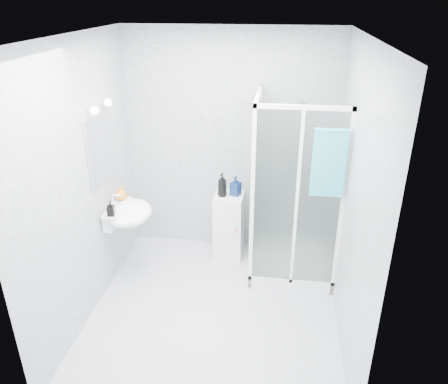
# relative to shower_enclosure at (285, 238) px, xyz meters

# --- Properties ---
(room) EXTENTS (2.40, 2.60, 2.60)m
(room) POSITION_rel_shower_enclosure_xyz_m (-0.67, -0.77, 0.85)
(room) COLOR silver
(room) RESTS_ON ground
(shower_enclosure) EXTENTS (0.90, 0.95, 2.00)m
(shower_enclosure) POSITION_rel_shower_enclosure_xyz_m (0.00, 0.00, 0.00)
(shower_enclosure) COLOR white
(shower_enclosure) RESTS_ON ground
(wall_basin) EXTENTS (0.46, 0.56, 0.35)m
(wall_basin) POSITION_rel_shower_enclosure_xyz_m (-1.66, -0.32, 0.35)
(wall_basin) COLOR white
(wall_basin) RESTS_ON ground
(mirror) EXTENTS (0.02, 0.60, 0.70)m
(mirror) POSITION_rel_shower_enclosure_xyz_m (-1.85, -0.32, 1.05)
(mirror) COLOR white
(mirror) RESTS_ON room
(vanity_lights) EXTENTS (0.10, 0.40, 0.08)m
(vanity_lights) POSITION_rel_shower_enclosure_xyz_m (-1.80, -0.32, 1.47)
(vanity_lights) COLOR silver
(vanity_lights) RESTS_ON room
(wall_hooks) EXTENTS (0.23, 0.06, 0.03)m
(wall_hooks) POSITION_rel_shower_enclosure_xyz_m (-0.92, 0.49, 1.17)
(wall_hooks) COLOR silver
(wall_hooks) RESTS_ON room
(storage_cabinet) EXTENTS (0.34, 0.36, 0.79)m
(storage_cabinet) POSITION_rel_shower_enclosure_xyz_m (-0.66, 0.28, -0.05)
(storage_cabinet) COLOR white
(storage_cabinet) RESTS_ON ground
(hand_towel) EXTENTS (0.31, 0.05, 0.65)m
(hand_towel) POSITION_rel_shower_enclosure_xyz_m (0.34, -0.40, 1.06)
(hand_towel) COLOR teal
(hand_towel) RESTS_ON shower_enclosure
(shampoo_bottle_a) EXTENTS (0.14, 0.14, 0.27)m
(shampoo_bottle_a) POSITION_rel_shower_enclosure_xyz_m (-0.73, 0.24, 0.48)
(shampoo_bottle_a) COLOR black
(shampoo_bottle_a) RESTS_ON storage_cabinet
(shampoo_bottle_b) EXTENTS (0.13, 0.14, 0.23)m
(shampoo_bottle_b) POSITION_rel_shower_enclosure_xyz_m (-0.58, 0.29, 0.46)
(shampoo_bottle_b) COLOR navy
(shampoo_bottle_b) RESTS_ON storage_cabinet
(soap_dispenser_orange) EXTENTS (0.14, 0.14, 0.16)m
(soap_dispenser_orange) POSITION_rel_shower_enclosure_xyz_m (-1.77, -0.14, 0.50)
(soap_dispenser_orange) COLOR orange
(soap_dispenser_orange) RESTS_ON wall_basin
(soap_dispenser_black) EXTENTS (0.08, 0.08, 0.15)m
(soap_dispenser_black) POSITION_rel_shower_enclosure_xyz_m (-1.75, -0.51, 0.49)
(soap_dispenser_black) COLOR black
(soap_dispenser_black) RESTS_ON wall_basin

